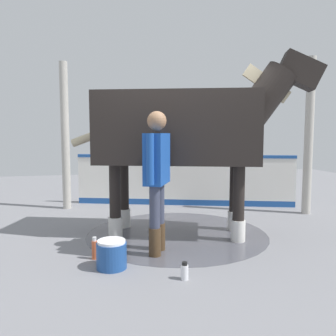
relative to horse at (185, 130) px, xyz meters
name	(u,v)px	position (x,y,z in m)	size (l,w,h in m)	color
ground_plane	(167,235)	(-0.01, -0.26, -1.56)	(16.00, 16.00, 0.02)	gray
wet_patch	(177,233)	(-0.03, -0.10, -1.54)	(2.67, 2.67, 0.00)	#4C4C54
barrier_wall	(184,182)	(-2.01, 0.54, -1.06)	(1.48, 4.32, 1.05)	white
roof_post_near	(309,137)	(-0.78, 2.58, -0.11)	(0.16, 0.16, 2.87)	#B7B2A8
roof_post_far	(65,136)	(-2.22, -1.82, -0.11)	(0.16, 0.16, 2.87)	#B7B2A8
horse	(185,130)	(0.00, 0.00, 0.00)	(1.67, 3.50, 2.63)	black
handler	(157,171)	(0.72, -0.55, -0.52)	(0.64, 0.42, 1.76)	#47331E
wash_bucket	(112,254)	(1.10, -1.13, -1.39)	(0.34, 0.34, 0.32)	#1E478C
bottle_shampoo	(185,271)	(1.56, -0.42, -1.46)	(0.08, 0.08, 0.18)	white
bottle_spray	(95,249)	(0.77, -1.32, -1.42)	(0.07, 0.07, 0.27)	#CC5933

